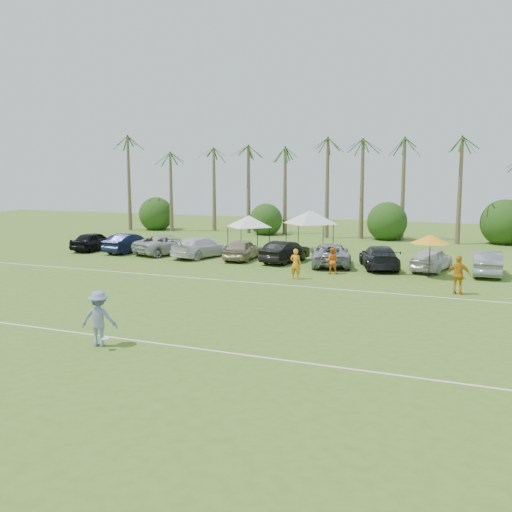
% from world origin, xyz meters
% --- Properties ---
extents(ground, '(120.00, 120.00, 0.00)m').
position_xyz_m(ground, '(0.00, 0.00, 0.00)').
color(ground, '#46691F').
rests_on(ground, ground).
extents(field_lines, '(80.00, 12.10, 0.01)m').
position_xyz_m(field_lines, '(0.00, 8.00, 0.01)').
color(field_lines, white).
rests_on(field_lines, ground).
extents(palm_tree_0, '(2.40, 2.40, 8.90)m').
position_xyz_m(palm_tree_0, '(-22.00, 38.00, 7.48)').
color(palm_tree_0, brown).
rests_on(palm_tree_0, ground).
extents(palm_tree_1, '(2.40, 2.40, 9.90)m').
position_xyz_m(palm_tree_1, '(-17.00, 38.00, 8.35)').
color(palm_tree_1, brown).
rests_on(palm_tree_1, ground).
extents(palm_tree_2, '(2.40, 2.40, 10.90)m').
position_xyz_m(palm_tree_2, '(-12.00, 38.00, 9.21)').
color(palm_tree_2, brown).
rests_on(palm_tree_2, ground).
extents(palm_tree_3, '(2.40, 2.40, 11.90)m').
position_xyz_m(palm_tree_3, '(-8.00, 38.00, 10.06)').
color(palm_tree_3, brown).
rests_on(palm_tree_3, ground).
extents(palm_tree_4, '(2.40, 2.40, 8.90)m').
position_xyz_m(palm_tree_4, '(-4.00, 38.00, 7.48)').
color(palm_tree_4, brown).
rests_on(palm_tree_4, ground).
extents(palm_tree_5, '(2.40, 2.40, 9.90)m').
position_xyz_m(palm_tree_5, '(0.00, 38.00, 8.35)').
color(palm_tree_5, brown).
rests_on(palm_tree_5, ground).
extents(palm_tree_6, '(2.40, 2.40, 10.90)m').
position_xyz_m(palm_tree_6, '(4.00, 38.00, 9.21)').
color(palm_tree_6, brown).
rests_on(palm_tree_6, ground).
extents(palm_tree_7, '(2.40, 2.40, 11.90)m').
position_xyz_m(palm_tree_7, '(8.00, 38.00, 10.06)').
color(palm_tree_7, brown).
rests_on(palm_tree_7, ground).
extents(palm_tree_8, '(2.40, 2.40, 8.90)m').
position_xyz_m(palm_tree_8, '(13.00, 38.00, 7.48)').
color(palm_tree_8, brown).
rests_on(palm_tree_8, ground).
extents(bush_tree_0, '(4.00, 4.00, 4.00)m').
position_xyz_m(bush_tree_0, '(-19.00, 39.00, 1.80)').
color(bush_tree_0, brown).
rests_on(bush_tree_0, ground).
extents(bush_tree_1, '(4.00, 4.00, 4.00)m').
position_xyz_m(bush_tree_1, '(-6.00, 39.00, 1.80)').
color(bush_tree_1, brown).
rests_on(bush_tree_1, ground).
extents(bush_tree_2, '(4.00, 4.00, 4.00)m').
position_xyz_m(bush_tree_2, '(6.00, 39.00, 1.80)').
color(bush_tree_2, brown).
rests_on(bush_tree_2, ground).
extents(bush_tree_3, '(4.00, 4.00, 4.00)m').
position_xyz_m(bush_tree_3, '(16.00, 39.00, 1.80)').
color(bush_tree_3, brown).
rests_on(bush_tree_3, ground).
extents(sideline_player_a, '(0.67, 0.45, 1.78)m').
position_xyz_m(sideline_player_a, '(4.70, 15.97, 0.89)').
color(sideline_player_a, orange).
rests_on(sideline_player_a, ground).
extents(sideline_player_b, '(0.91, 0.78, 1.61)m').
position_xyz_m(sideline_player_b, '(6.15, 18.52, 0.80)').
color(sideline_player_b, orange).
rests_on(sideline_player_b, ground).
extents(sideline_player_c, '(1.19, 0.55, 1.99)m').
position_xyz_m(sideline_player_c, '(13.64, 15.13, 1.00)').
color(sideline_player_c, orange).
rests_on(sideline_player_c, ground).
extents(canopy_tent_left, '(3.96, 3.96, 3.21)m').
position_xyz_m(canopy_tent_left, '(-3.01, 26.96, 2.75)').
color(canopy_tent_left, black).
rests_on(canopy_tent_left, ground).
extents(canopy_tent_right, '(4.59, 4.59, 3.72)m').
position_xyz_m(canopy_tent_right, '(1.65, 28.47, 3.19)').
color(canopy_tent_right, black).
rests_on(canopy_tent_right, ground).
extents(market_umbrella, '(2.29, 2.29, 2.55)m').
position_xyz_m(market_umbrella, '(11.78, 19.38, 2.29)').
color(market_umbrella, black).
rests_on(market_umbrella, ground).
extents(frisbee_player, '(1.44, 1.08, 1.98)m').
position_xyz_m(frisbee_player, '(2.50, 0.98, 0.99)').
color(frisbee_player, '#7B81AF').
rests_on(frisbee_player, ground).
extents(parked_car_0, '(1.81, 4.39, 1.49)m').
position_xyz_m(parked_car_0, '(-14.15, 21.67, 0.74)').
color(parked_car_0, black).
rests_on(parked_car_0, ground).
extents(parked_car_1, '(1.87, 4.61, 1.49)m').
position_xyz_m(parked_car_1, '(-10.92, 21.74, 0.74)').
color(parked_car_1, black).
rests_on(parked_car_1, ground).
extents(parked_car_2, '(4.02, 5.86, 1.49)m').
position_xyz_m(parked_car_2, '(-7.70, 22.13, 0.74)').
color(parked_car_2, '#B3B3B4').
rests_on(parked_car_2, ground).
extents(parked_car_3, '(3.31, 5.49, 1.49)m').
position_xyz_m(parked_car_3, '(-4.47, 21.61, 0.74)').
color(parked_car_3, white).
rests_on(parked_car_3, ground).
extents(parked_car_4, '(2.16, 4.51, 1.49)m').
position_xyz_m(parked_car_4, '(-1.24, 21.66, 0.74)').
color(parked_car_4, tan).
rests_on(parked_car_4, ground).
extents(parked_car_5, '(2.28, 4.71, 1.49)m').
position_xyz_m(parked_car_5, '(1.98, 21.67, 0.74)').
color(parked_car_5, black).
rests_on(parked_car_5, ground).
extents(parked_car_6, '(3.92, 5.84, 1.49)m').
position_xyz_m(parked_car_6, '(5.21, 21.61, 0.74)').
color(parked_car_6, gray).
rests_on(parked_car_6, ground).
extents(parked_car_7, '(3.69, 5.53, 1.49)m').
position_xyz_m(parked_car_7, '(8.44, 21.63, 0.74)').
color(parked_car_7, black).
rests_on(parked_car_7, ground).
extents(parked_car_8, '(2.52, 4.61, 1.49)m').
position_xyz_m(parked_car_8, '(11.67, 21.94, 0.74)').
color(parked_car_8, silver).
rests_on(parked_car_8, ground).
extents(parked_car_9, '(1.76, 4.58, 1.49)m').
position_xyz_m(parked_car_9, '(14.89, 21.64, 0.74)').
color(parked_car_9, gray).
rests_on(parked_car_9, ground).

